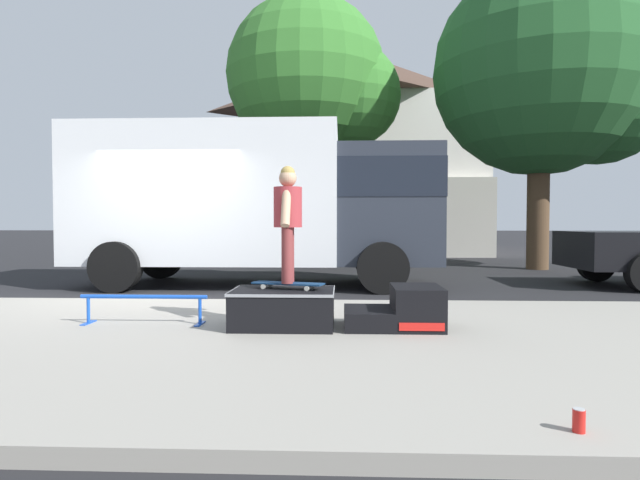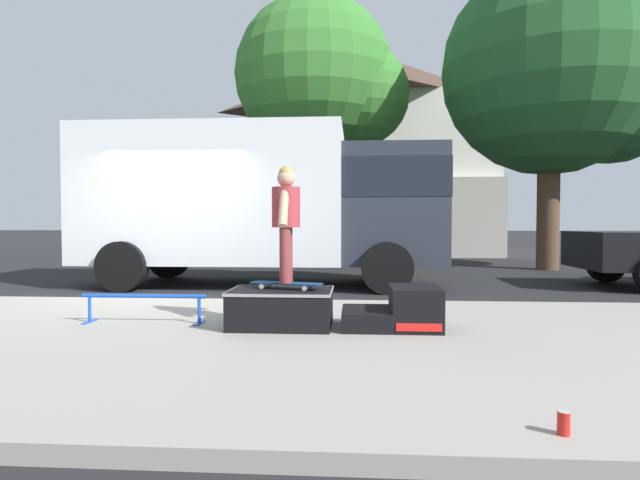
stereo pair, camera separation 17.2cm
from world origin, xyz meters
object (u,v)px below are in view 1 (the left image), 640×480
Objects in this scene: skater_kid at (288,214)px; street_tree_main at (315,81)px; grind_rail at (144,302)px; box_truck at (259,199)px; soda_can at (579,420)px; street_tree_neighbour at (553,76)px; skate_box at (283,307)px; kicker_ramp at (402,310)px; skateboard at (288,284)px.

street_tree_main reaches higher than skater_kid.
skater_kid is at bearing -1.27° from grind_rail.
skater_kid is 4.74m from box_truck.
street_tree_neighbour is (4.21, 11.16, 4.85)m from soda_can.
kicker_ramp reaches higher than skate_box.
street_tree_neighbour is (4.84, 8.42, 4.73)m from kicker_ramp.
kicker_ramp is at bearing -1.87° from grind_rail.
kicker_ramp reaches higher than grind_rail.
grind_rail is 0.20× the size of box_truck.
skate_box reaches higher than soda_can.
grind_rail is 11.16× the size of soda_can.
soda_can is at bearing -68.80° from box_truck.
street_tree_main reaches higher than grind_rail.
street_tree_neighbour is at bearing 54.11° from skater_kid.
skater_kid is 3.54m from soda_can.
box_truck is at bearing 101.98° from skate_box.
box_truck reaches higher than skateboard.
skater_kid is 9.94× the size of soda_can.
skate_box is at bearing 124.48° from soda_can.
skate_box is at bearing -128.55° from skater_kid.
skater_kid is at bearing 123.32° from soda_can.
skate_box reaches higher than grind_rail.
kicker_ramp is at bearing -81.73° from street_tree_main.
grind_rail is at bearing -132.56° from street_tree_neighbour.
box_truck reaches higher than skate_box.
skater_kid reaches higher than skate_box.
skater_kid is at bearing 51.45° from skate_box.
kicker_ramp is 10.80m from street_tree_neighbour.
box_truck is (-2.25, 4.66, 1.40)m from kicker_ramp.
skateboard is 10.70m from street_tree_main.
soda_can is 13.57m from street_tree_main.
skater_kid is 0.16× the size of street_tree_neighbour.
kicker_ramp is 10.96m from street_tree_main.
grind_rail is 12.24m from street_tree_neighbour.
kicker_ramp is 0.82× the size of skater_kid.
kicker_ramp is at bearing -0.02° from skate_box.
box_truck is at bearing -152.08° from street_tree_neighbour.
street_tree_neighbour is at bearing 47.44° from grind_rail.
street_tree_neighbour is at bearing 60.12° from kicker_ramp.
box_truck is (0.56, 4.57, 1.34)m from grind_rail.
skate_box is at bearing 179.98° from kicker_ramp.
box_truck is at bearing 111.20° from soda_can.
street_tree_main is at bearing 80.39° from box_truck.
street_tree_main is 6.37m from street_tree_neighbour.
skater_kid reaches higher than skateboard.
skater_kid is 10.97m from street_tree_neighbour.
kicker_ramp is at bearing -2.64° from skateboard.
skateboard reaches higher than grind_rail.
street_tree_neighbour is (6.05, 8.36, 3.71)m from skater_kid.
box_truck is at bearing 102.64° from skateboard.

